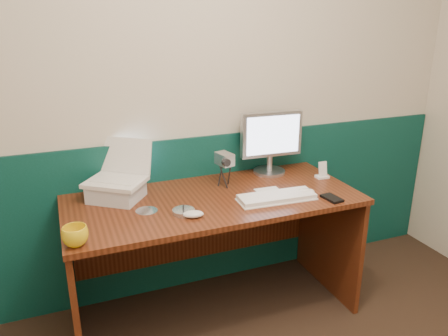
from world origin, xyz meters
name	(u,v)px	position (x,y,z in m)	size (l,w,h in m)	color
back_wall	(203,95)	(0.00, 1.75, 1.25)	(3.50, 0.04, 2.50)	beige
wainscot	(206,211)	(0.00, 1.74, 0.50)	(3.48, 0.02, 1.00)	#073229
desk	(214,257)	(-0.07, 1.38, 0.38)	(1.60, 0.70, 0.75)	#3B190A
laptop_riser	(116,192)	(-0.57, 1.55, 0.79)	(0.26, 0.22, 0.09)	silver
laptop	(114,162)	(-0.57, 1.55, 0.96)	(0.30, 0.23, 0.25)	silver
monitor	(270,143)	(0.39, 1.63, 0.94)	(0.39, 0.11, 0.39)	#AEAFB3
keyboard	(277,198)	(0.23, 1.23, 0.76)	(0.42, 0.14, 0.02)	white
mouse_right	(305,192)	(0.41, 1.22, 0.77)	(0.11, 0.06, 0.04)	white
mouse_left	(193,214)	(-0.26, 1.18, 0.77)	(0.11, 0.06, 0.04)	silver
mug	(75,236)	(-0.81, 1.10, 0.79)	(0.11, 0.11, 0.09)	yellow
camcorder	(224,169)	(0.04, 1.52, 0.86)	(0.09, 0.14, 0.21)	#B6B6BB
cd_spindle	(184,212)	(-0.29, 1.24, 0.76)	(0.11, 0.11, 0.02)	silver
cd_loose_a	(147,211)	(-0.45, 1.34, 0.75)	(0.11, 0.11, 0.00)	#ACB3BD
pen	(273,196)	(0.24, 1.27, 0.75)	(0.01, 0.01, 0.15)	black
papers	(268,191)	(0.25, 1.36, 0.75)	(0.14, 0.09, 0.00)	white
dock	(322,177)	(0.65, 1.43, 0.76)	(0.08, 0.06, 0.01)	white
music_player	(323,169)	(0.65, 1.43, 0.81)	(0.05, 0.01, 0.09)	silver
pda	(332,198)	(0.51, 1.12, 0.76)	(0.07, 0.12, 0.01)	black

